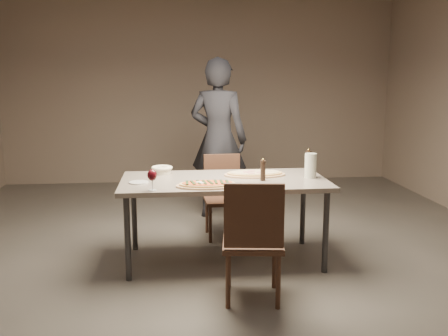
{
  "coord_description": "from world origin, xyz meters",
  "views": [
    {
      "loc": [
        -0.45,
        -4.27,
        1.65
      ],
      "look_at": [
        0.0,
        0.0,
        0.85
      ],
      "focal_mm": 40.0,
      "sensor_mm": 36.0,
      "label": 1
    }
  ],
  "objects": [
    {
      "name": "room",
      "position": [
        0.0,
        0.0,
        1.4
      ],
      "size": [
        7.0,
        7.0,
        7.0
      ],
      "color": "#55504A",
      "rests_on": "ground"
    },
    {
      "name": "side_plate",
      "position": [
        -0.74,
        -0.08,
        0.76
      ],
      "size": [
        0.16,
        0.16,
        0.01
      ],
      "rotation": [
        0.0,
        0.0,
        -0.02
      ],
      "color": "white",
      "rests_on": "dining_table"
    },
    {
      "name": "carafe",
      "position": [
        0.77,
        -0.01,
        0.86
      ],
      "size": [
        0.11,
        0.11,
        0.22
      ],
      "rotation": [
        0.0,
        0.0,
        0.17
      ],
      "color": "silver",
      "rests_on": "dining_table"
    },
    {
      "name": "pepper_mill_left",
      "position": [
        0.33,
        -0.09,
        0.84
      ],
      "size": [
        0.05,
        0.05,
        0.19
      ],
      "rotation": [
        0.0,
        0.0,
        0.24
      ],
      "color": "black",
      "rests_on": "dining_table"
    },
    {
      "name": "oil_dish",
      "position": [
        0.47,
        0.25,
        0.76
      ],
      "size": [
        0.14,
        0.14,
        0.02
      ],
      "rotation": [
        0.0,
        0.0,
        0.3
      ],
      "color": "white",
      "rests_on": "dining_table"
    },
    {
      "name": "bread_basket",
      "position": [
        -0.55,
        0.31,
        0.79
      ],
      "size": [
        0.19,
        0.19,
        0.07
      ],
      "rotation": [
        0.0,
        0.0,
        -0.32
      ],
      "color": "#EEE3C1",
      "rests_on": "dining_table"
    },
    {
      "name": "chair_near",
      "position": [
        0.12,
        -0.88,
        0.52
      ],
      "size": [
        0.49,
        0.49,
        0.92
      ],
      "rotation": [
        0.0,
        0.0,
        -0.13
      ],
      "color": "#40271B",
      "rests_on": "ground"
    },
    {
      "name": "dining_table",
      "position": [
        0.0,
        0.0,
        0.69
      ],
      "size": [
        1.8,
        0.9,
        0.75
      ],
      "color": "gray",
      "rests_on": "ground"
    },
    {
      "name": "chair_far",
      "position": [
        0.07,
        0.74,
        0.47
      ],
      "size": [
        0.41,
        0.41,
        0.84
      ],
      "rotation": [
        0.0,
        0.0,
        3.18
      ],
      "color": "#40271B",
      "rests_on": "ground"
    },
    {
      "name": "wine_glass",
      "position": [
        -0.61,
        -0.38,
        0.87
      ],
      "size": [
        0.08,
        0.08,
        0.17
      ],
      "rotation": [
        0.0,
        0.0,
        -0.34
      ],
      "color": "silver",
      "rests_on": "dining_table"
    },
    {
      "name": "ham_pizza",
      "position": [
        0.3,
        0.13,
        0.77
      ],
      "size": [
        0.56,
        0.31,
        0.04
      ],
      "rotation": [
        0.0,
        0.0,
        0.18
      ],
      "color": "tan",
      "rests_on": "dining_table"
    },
    {
      "name": "zucchini_pizza",
      "position": [
        -0.17,
        -0.28,
        0.77
      ],
      "size": [
        0.51,
        0.28,
        0.05
      ],
      "rotation": [
        0.0,
        0.0,
        -0.19
      ],
      "color": "tan",
      "rests_on": "dining_table"
    },
    {
      "name": "pepper_mill_right",
      "position": [
        0.83,
        0.27,
        0.85
      ],
      "size": [
        0.06,
        0.06,
        0.22
      ],
      "rotation": [
        0.0,
        0.0,
        0.39
      ],
      "color": "black",
      "rests_on": "dining_table"
    },
    {
      "name": "diner",
      "position": [
        0.08,
        1.42,
        0.93
      ],
      "size": [
        0.8,
        0.68,
        1.85
      ],
      "primitive_type": "imported",
      "rotation": [
        0.0,
        0.0,
        2.72
      ],
      "color": "black",
      "rests_on": "ground"
    }
  ]
}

